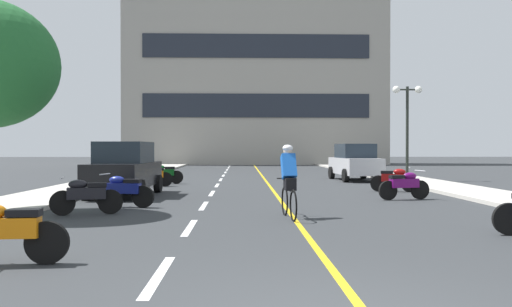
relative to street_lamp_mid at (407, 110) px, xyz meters
name	(u,v)px	position (x,y,z in m)	size (l,w,h in m)	color
ground_plane	(261,181)	(-7.21, 0.04, -3.50)	(140.00, 140.00, 0.00)	#2D3033
curb_left	(126,177)	(-14.41, 3.04, -3.44)	(2.40, 72.00, 0.12)	#B7B2A8
curb_right	(389,176)	(-0.01, 3.04, -3.44)	(2.40, 72.00, 0.12)	#B7B2A8
lane_dash_0	(159,275)	(-9.21, -18.96, -3.50)	(0.14, 2.20, 0.01)	silver
lane_dash_1	(190,227)	(-9.21, -14.96, -3.50)	(0.14, 2.20, 0.01)	silver
lane_dash_2	(204,206)	(-9.21, -10.96, -3.50)	(0.14, 2.20, 0.01)	silver
lane_dash_3	(212,193)	(-9.21, -6.96, -3.50)	(0.14, 2.20, 0.01)	silver
lane_dash_4	(217,185)	(-9.21, -2.96, -3.50)	(0.14, 2.20, 0.01)	silver
lane_dash_5	(221,180)	(-9.21, 1.04, -3.50)	(0.14, 2.20, 0.01)	silver
lane_dash_6	(223,176)	(-9.21, 5.04, -3.50)	(0.14, 2.20, 0.01)	silver
lane_dash_7	(225,172)	(-9.21, 9.04, -3.50)	(0.14, 2.20, 0.01)	silver
lane_dash_8	(227,170)	(-9.21, 13.04, -3.50)	(0.14, 2.20, 0.01)	silver
lane_dash_9	(228,168)	(-9.21, 17.04, -3.50)	(0.14, 2.20, 0.01)	silver
lane_dash_10	(230,166)	(-9.21, 21.04, -3.50)	(0.14, 2.20, 0.01)	silver
lane_dash_11	(230,165)	(-9.21, 25.04, -3.50)	(0.14, 2.20, 0.01)	silver
centre_line_yellow	(263,177)	(-6.96, 3.04, -3.50)	(0.12, 66.00, 0.01)	gold
office_building	(256,71)	(-6.73, 27.18, 5.88)	(25.51, 6.41, 18.76)	#9E998E
street_lamp_mid	(407,110)	(0.00, 0.00, 0.00)	(1.46, 0.36, 4.55)	black
parked_car_near	(125,169)	(-12.09, -7.87, -2.58)	(2.05, 4.26, 1.82)	black
parked_car_mid	(355,162)	(-2.51, 0.37, -2.58)	(2.13, 4.30, 1.82)	black
motorcycle_0	(4,231)	(-11.42, -18.32, -3.03)	(1.70, 0.60, 0.92)	black
motorcycle_2	(86,195)	(-11.92, -12.85, -3.03)	(1.67, 0.68, 0.92)	black
motorcycle_3	(123,190)	(-11.37, -11.29, -3.03)	(1.68, 0.64, 0.92)	black
motorcycle_4	(404,185)	(-3.08, -9.41, -3.03)	(1.68, 0.64, 0.92)	black
motorcycle_5	(394,179)	(-2.54, -6.46, -3.03)	(1.67, 0.69, 0.92)	black
motorcycle_6	(152,175)	(-11.90, -3.61, -3.03)	(1.67, 0.69, 0.92)	black
motorcycle_7	(164,173)	(-11.65, -1.90, -3.03)	(1.70, 0.60, 0.92)	black
cyclist_rider	(289,179)	(-7.07, -13.56, -2.61)	(0.43, 1.77, 1.71)	black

